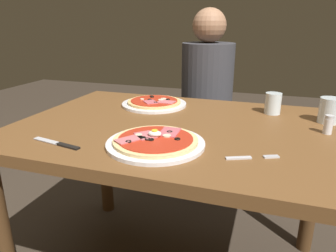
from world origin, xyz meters
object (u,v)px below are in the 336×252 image
at_px(dining_table, 179,150).
at_px(water_glass_near, 273,105).
at_px(knife, 59,144).
at_px(diner_person, 206,110).
at_px(pizza_foreground, 155,142).
at_px(pizza_across_left, 154,103).
at_px(fork, 248,158).
at_px(salt_shaker, 328,125).
at_px(water_glass_far, 329,112).

distance_m(dining_table, water_glass_near, 0.46).
bearing_deg(water_glass_near, knife, -137.41).
height_order(knife, diner_person, diner_person).
xyz_separation_m(pizza_foreground, pizza_across_left, (-0.18, 0.46, -0.00)).
relative_size(dining_table, fork, 8.27).
distance_m(pizza_across_left, knife, 0.57).
distance_m(dining_table, pizza_across_left, 0.33).
bearing_deg(fork, diner_person, 107.81).
distance_m(dining_table, salt_shaker, 0.55).
relative_size(salt_shaker, diner_person, 0.06).
relative_size(water_glass_near, water_glass_far, 0.91).
xyz_separation_m(fork, diner_person, (-0.34, 1.05, -0.17)).
height_order(water_glass_near, diner_person, diner_person).
relative_size(knife, diner_person, 0.17).
bearing_deg(water_glass_far, fork, -121.02).
xyz_separation_m(water_glass_near, knife, (-0.64, -0.59, -0.04)).
bearing_deg(water_glass_far, salt_shaker, -98.16).
distance_m(pizza_foreground, knife, 0.31).
height_order(pizza_foreground, diner_person, diner_person).
relative_size(fork, diner_person, 0.13).
xyz_separation_m(pizza_foreground, water_glass_far, (0.56, 0.43, 0.03)).
bearing_deg(pizza_across_left, dining_table, -51.36).
xyz_separation_m(dining_table, water_glass_near, (0.34, 0.27, 0.14)).
height_order(pizza_across_left, salt_shaker, salt_shaker).
distance_m(pizza_foreground, diner_person, 1.05).
distance_m(dining_table, diner_person, 0.82).
distance_m(dining_table, knife, 0.45).
xyz_separation_m(water_glass_near, diner_person, (-0.39, 0.54, -0.20)).
bearing_deg(salt_shaker, diner_person, 128.09).
distance_m(water_glass_far, salt_shaker, 0.14).
distance_m(water_glass_near, water_glass_far, 0.22).
bearing_deg(dining_table, salt_shaker, 7.64).
distance_m(pizza_foreground, salt_shaker, 0.61).
relative_size(water_glass_near, knife, 0.46).
bearing_deg(knife, pizza_across_left, 78.44).
bearing_deg(pizza_foreground, pizza_across_left, 111.25).
distance_m(salt_shaker, diner_person, 0.96).
height_order(fork, diner_person, diner_person).
xyz_separation_m(pizza_foreground, fork, (0.29, -0.01, -0.01)).
height_order(water_glass_far, fork, water_glass_far).
xyz_separation_m(water_glass_near, water_glass_far, (0.21, -0.06, 0.00)).
distance_m(knife, salt_shaker, 0.92).
xyz_separation_m(water_glass_far, salt_shaker, (-0.02, -0.14, -0.01)).
relative_size(pizza_foreground, water_glass_near, 3.52).
bearing_deg(fork, salt_shaker, 50.90).
relative_size(dining_table, knife, 6.37).
bearing_deg(dining_table, diner_person, 94.09).
height_order(dining_table, water_glass_near, water_glass_near).
bearing_deg(water_glass_near, fork, -96.53).
height_order(pizza_foreground, water_glass_near, water_glass_near).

